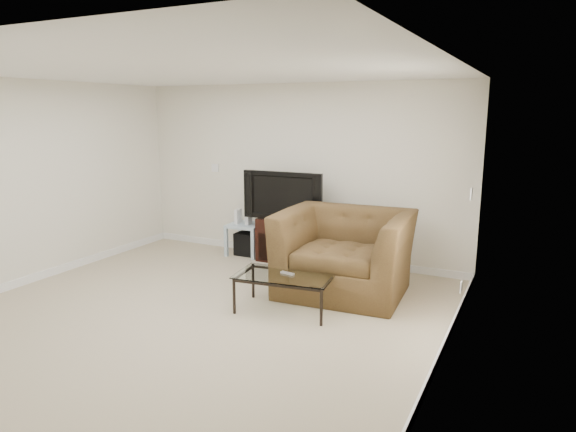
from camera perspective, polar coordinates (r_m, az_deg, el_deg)
The scene contains 18 objects.
floor at distance 5.59m, azimuth -10.29°, elevation -10.86°, with size 5.00×5.00×0.00m, color tan.
ceiling at distance 5.19m, azimuth -11.33°, elevation 15.60°, with size 5.00×5.00×0.00m, color white.
wall_back at distance 7.37m, azimuth 1.01°, elevation 4.85°, with size 5.00×0.02×2.50m, color silver.
wall_left at distance 7.03m, azimuth -27.31°, elevation 3.22°, with size 0.02×5.00×2.50m, color silver.
wall_right at distance 4.25m, azimuth 17.22°, elevation -0.73°, with size 0.02×5.00×2.50m, color silver.
plate_back at distance 8.06m, azimuth -8.10°, elevation 5.32°, with size 0.12×0.02×0.12m, color white.
plate_right_switch at distance 5.82m, azimuth 19.70°, elevation 2.33°, with size 0.02×0.09×0.13m, color white.
plate_right_outlet at distance 5.75m, azimuth 18.68°, elevation -7.47°, with size 0.02×0.08×0.12m, color white.
tv_stand at distance 7.37m, azimuth -0.14°, elevation -2.58°, with size 0.75×0.52×0.62m, color black, non-canonical shape.
dvd_player at distance 7.29m, azimuth -0.29°, elevation -1.07°, with size 0.44×0.31×0.06m, color black.
television at distance 7.21m, azimuth -0.26°, elevation 2.38°, with size 1.09×0.22×0.68m, color black.
side_table at distance 7.71m, azimuth -4.66°, elevation -2.57°, with size 0.49×0.49×0.47m, color #CCEAF9, non-canonical shape.
subwoofer at distance 7.73m, azimuth -4.39°, elevation -3.05°, with size 0.34×0.34×0.34m, color black.
game_console at distance 7.67m, azimuth -5.55°, elevation -0.03°, with size 0.05×0.16×0.22m, color white.
game_case at distance 7.59m, azimuth -4.38°, elevation -0.24°, with size 0.05×0.14×0.19m, color silver.
recliner at distance 6.05m, azimuth 6.33°, elevation -2.51°, with size 1.49×0.97×1.30m, color #4F341F.
coffee_table at distance 5.57m, azimuth -0.36°, elevation -8.53°, with size 1.03×0.58×0.40m, color black, non-canonical shape.
remote at distance 5.53m, azimuth -0.07°, elevation -6.37°, with size 0.16×0.04×0.02m, color #B2B2B7.
Camera 1 is at (3.13, -4.11, 2.12)m, focal length 32.00 mm.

